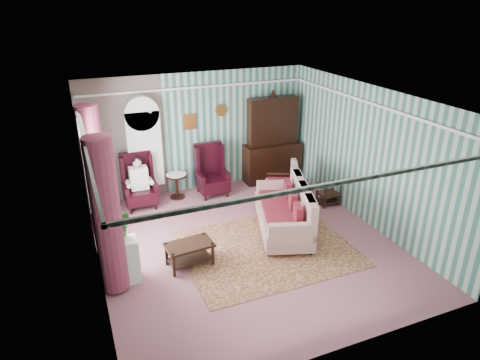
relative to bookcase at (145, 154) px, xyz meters
name	(u,v)px	position (x,y,z in m)	size (l,w,h in m)	color
floor	(246,244)	(1.35, -2.84, -1.12)	(6.00, 6.00, 0.00)	#8F535A
room_shell	(211,149)	(0.73, -2.66, 0.89)	(5.53, 6.02, 2.91)	#366259
bookcase	(145,154)	(0.00, 0.00, 0.00)	(0.80, 0.28, 2.24)	silver
dresser_hutch	(273,137)	(3.25, -0.12, 0.06)	(1.50, 0.56, 2.36)	black
wingback_left	(139,182)	(-0.25, -0.39, -0.50)	(0.76, 0.80, 1.25)	black
wingback_right	(212,171)	(1.50, -0.39, -0.50)	(0.76, 0.80, 1.25)	black
seated_woman	(139,183)	(-0.25, -0.39, -0.53)	(0.44, 0.40, 1.18)	silver
round_side_table	(177,186)	(0.65, -0.24, -0.82)	(0.50, 0.50, 0.60)	black
nest_table	(328,194)	(3.82, -1.94, -0.85)	(0.45, 0.38, 0.54)	black
plant_stand	(122,262)	(-1.05, -3.14, -0.72)	(0.55, 0.35, 0.80)	silver
rug	(267,248)	(1.65, -3.14, -1.11)	(3.20, 2.60, 0.01)	#501D1A
sofa	(283,209)	(2.25, -2.64, -0.61)	(2.11, 1.01, 1.01)	beige
floral_armchair	(281,183)	(2.88, -1.34, -0.67)	(0.79, 0.76, 0.90)	beige
coffee_table	(190,254)	(0.13, -3.09, -0.90)	(0.84, 0.49, 0.44)	black
potted_plant_a	(117,232)	(-1.07, -3.23, -0.09)	(0.42, 0.36, 0.46)	#19521B
potted_plant_b	(122,224)	(-0.97, -3.01, -0.09)	(0.26, 0.21, 0.47)	#184F19
potted_plant_c	(113,229)	(-1.13, -3.06, -0.12)	(0.23, 0.23, 0.41)	#194F18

